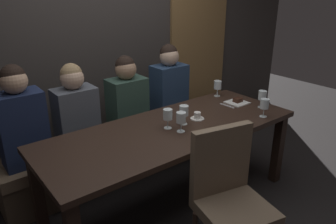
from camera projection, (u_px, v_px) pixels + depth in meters
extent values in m
plane|color=black|center=(172.00, 202.00, 2.94)|extent=(9.00, 9.00, 0.00)
cube|color=#383330|center=(97.00, 19.00, 3.28)|extent=(6.00, 0.12, 3.00)
cube|color=olive|center=(198.00, 49.00, 4.17)|extent=(0.90, 0.05, 2.10)
cube|color=black|center=(278.00, 149.00, 3.15)|extent=(0.08, 0.08, 0.69)
cube|color=black|center=(38.00, 194.00, 2.48)|extent=(0.08, 0.08, 0.69)
cube|color=black|center=(224.00, 126.00, 3.66)|extent=(0.08, 0.08, 0.69)
cube|color=#302119|center=(172.00, 130.00, 2.68)|extent=(2.20, 0.84, 0.04)
cube|color=#4A3C2E|center=(130.00, 155.00, 3.39)|extent=(2.50, 0.40, 0.35)
cube|color=brown|center=(129.00, 135.00, 3.31)|extent=(2.50, 0.44, 0.10)
cylinder|color=#302119|center=(230.00, 216.00, 2.45)|extent=(0.04, 0.04, 0.42)
cube|color=brown|center=(235.00, 211.00, 2.12)|extent=(0.53, 0.53, 0.08)
cube|color=brown|center=(221.00, 160.00, 2.18)|extent=(0.44, 0.16, 0.48)
cube|color=#192342|center=(23.00, 129.00, 2.60)|extent=(0.36, 0.24, 0.61)
sphere|color=tan|center=(14.00, 81.00, 2.45)|extent=(0.20, 0.20, 0.20)
sphere|color=black|center=(13.00, 76.00, 2.45)|extent=(0.18, 0.18, 0.18)
cube|color=#4C515B|center=(77.00, 118.00, 2.91)|extent=(0.36, 0.24, 0.54)
sphere|color=#DBB293|center=(72.00, 78.00, 2.77)|extent=(0.20, 0.20, 0.20)
sphere|color=#9E7F56|center=(71.00, 74.00, 2.77)|extent=(0.18, 0.18, 0.18)
cube|color=#2D473D|center=(128.00, 106.00, 3.19)|extent=(0.36, 0.24, 0.55)
sphere|color=tan|center=(126.00, 69.00, 3.05)|extent=(0.20, 0.20, 0.20)
sphere|color=black|center=(125.00, 65.00, 3.05)|extent=(0.18, 0.18, 0.18)
cube|color=navy|center=(169.00, 92.00, 3.51)|extent=(0.36, 0.24, 0.59)
sphere|color=#DBB293|center=(169.00, 56.00, 3.37)|extent=(0.20, 0.20, 0.20)
sphere|color=black|center=(169.00, 53.00, 3.36)|extent=(0.18, 0.18, 0.18)
cylinder|color=silver|center=(168.00, 128.00, 2.65)|extent=(0.06, 0.06, 0.00)
cylinder|color=silver|center=(168.00, 123.00, 2.64)|extent=(0.01, 0.01, 0.07)
cylinder|color=silver|center=(168.00, 114.00, 2.61)|extent=(0.08, 0.08, 0.08)
cylinder|color=gold|center=(168.00, 117.00, 2.62)|extent=(0.07, 0.07, 0.03)
cylinder|color=silver|center=(184.00, 124.00, 2.73)|extent=(0.06, 0.06, 0.00)
cylinder|color=silver|center=(184.00, 120.00, 2.72)|extent=(0.01, 0.01, 0.07)
cylinder|color=silver|center=(184.00, 111.00, 2.69)|extent=(0.08, 0.08, 0.08)
cylinder|color=silver|center=(217.00, 96.00, 3.41)|extent=(0.06, 0.06, 0.00)
cylinder|color=silver|center=(217.00, 92.00, 3.39)|extent=(0.01, 0.01, 0.07)
cylinder|color=silver|center=(218.00, 85.00, 3.36)|extent=(0.08, 0.08, 0.08)
cylinder|color=silver|center=(263.00, 116.00, 2.88)|extent=(0.06, 0.06, 0.00)
cylinder|color=silver|center=(264.00, 112.00, 2.87)|extent=(0.01, 0.01, 0.07)
cylinder|color=silver|center=(265.00, 104.00, 2.84)|extent=(0.08, 0.08, 0.08)
cylinder|color=maroon|center=(264.00, 106.00, 2.84)|extent=(0.07, 0.07, 0.04)
cylinder|color=silver|center=(261.00, 107.00, 3.10)|extent=(0.06, 0.06, 0.00)
cylinder|color=silver|center=(262.00, 103.00, 3.08)|extent=(0.01, 0.01, 0.07)
cylinder|color=silver|center=(262.00, 95.00, 3.05)|extent=(0.08, 0.08, 0.08)
cylinder|color=silver|center=(181.00, 131.00, 2.59)|extent=(0.06, 0.06, 0.00)
cylinder|color=silver|center=(181.00, 127.00, 2.58)|extent=(0.01, 0.01, 0.07)
cylinder|color=silver|center=(181.00, 117.00, 2.55)|extent=(0.08, 0.08, 0.08)
cylinder|color=maroon|center=(181.00, 119.00, 2.56)|extent=(0.07, 0.07, 0.04)
cylinder|color=white|center=(197.00, 119.00, 2.83)|extent=(0.12, 0.12, 0.01)
cylinder|color=white|center=(197.00, 115.00, 2.82)|extent=(0.06, 0.06, 0.06)
cylinder|color=brown|center=(197.00, 113.00, 2.81)|extent=(0.05, 0.05, 0.01)
cube|color=white|center=(237.00, 103.00, 3.21)|extent=(0.19, 0.19, 0.01)
cube|color=#381E14|center=(238.00, 100.00, 3.20)|extent=(0.08, 0.06, 0.04)
cube|color=silver|center=(227.00, 106.00, 3.13)|extent=(0.03, 0.17, 0.01)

